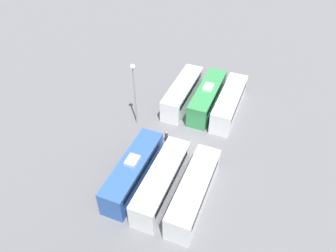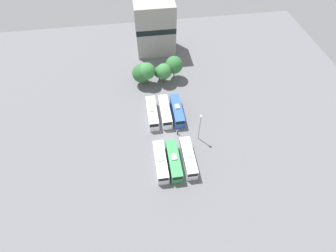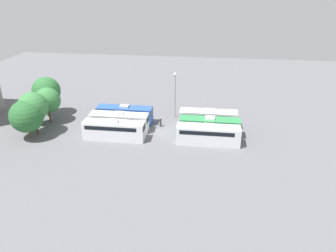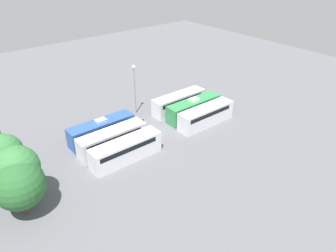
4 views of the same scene
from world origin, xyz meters
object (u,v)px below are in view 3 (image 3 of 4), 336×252
at_px(bus_5, 125,114).
at_px(tree_4, 46,91).
at_px(tree_2, 39,108).
at_px(tree_3, 47,100).
at_px(tree_0, 26,116).
at_px(light_pole, 175,88).
at_px(bus_0, 208,134).
at_px(tree_1, 33,107).
at_px(bus_4, 119,121).
at_px(worker_person, 161,122).
at_px(bus_2, 208,118).
at_px(bus_1, 209,126).
at_px(bus_3, 114,130).

relative_size(bus_5, tree_4, 1.35).
xyz_separation_m(tree_2, tree_3, (1.29, -1.16, 1.01)).
bearing_deg(tree_0, light_pole, -61.82).
bearing_deg(bus_0, tree_1, 90.48).
height_order(bus_4, worker_person, bus_4).
bearing_deg(bus_2, tree_0, 105.93).
bearing_deg(bus_1, bus_4, 89.60).
bearing_deg(light_pole, tree_1, 115.39).
height_order(bus_5, tree_2, tree_2).
height_order(light_pole, tree_1, light_pole).
xyz_separation_m(bus_4, bus_5, (3.31, -0.15, 0.00)).
relative_size(worker_person, tree_0, 0.26).
xyz_separation_m(bus_2, bus_3, (-6.82, 15.41, 0.00)).
xyz_separation_m(bus_3, bus_5, (6.77, -0.10, 0.00)).
distance_m(worker_person, tree_3, 20.93).
bearing_deg(bus_1, tree_1, 96.46).
bearing_deg(bus_5, bus_2, -89.79).
bearing_deg(tree_1, bus_2, -76.83).
xyz_separation_m(bus_4, light_pole, (7.31, -9.03, 4.15)).
bearing_deg(light_pole, tree_3, 104.04).
relative_size(tree_1, tree_3, 1.13).
distance_m(bus_0, worker_person, 10.25).
xyz_separation_m(bus_3, worker_person, (5.78, -6.95, -0.86)).
xyz_separation_m(bus_4, tree_3, (1.64, 13.63, 2.63)).
bearing_deg(bus_2, bus_5, 90.21).
xyz_separation_m(light_pole, tree_2, (-6.96, 23.83, -2.53)).
bearing_deg(tree_4, light_pole, -84.55).
bearing_deg(bus_2, tree_3, 93.40).
height_order(bus_2, tree_0, tree_0).
xyz_separation_m(light_pole, tree_0, (-12.36, 23.07, -1.85)).
relative_size(light_pole, tree_1, 1.16).
distance_m(bus_3, tree_4, 17.89).
bearing_deg(tree_3, tree_0, 176.52).
relative_size(bus_1, bus_4, 1.00).
bearing_deg(bus_3, tree_2, 75.60).
distance_m(bus_1, tree_0, 30.29).
bearing_deg(tree_0, tree_3, -3.48).
distance_m(bus_0, bus_4, 15.91).
relative_size(worker_person, tree_1, 0.23).
bearing_deg(tree_2, light_pole, -73.72).
bearing_deg(worker_person, bus_3, 129.79).
bearing_deg(tree_2, bus_1, -90.86).
bearing_deg(worker_person, bus_0, -122.65).
bearing_deg(bus_4, tree_2, 88.65).
distance_m(bus_2, bus_3, 16.85).
bearing_deg(tree_1, bus_4, -75.84).
distance_m(bus_1, bus_4, 15.75).
bearing_deg(light_pole, tree_4, 95.45).
distance_m(tree_0, tree_1, 1.98).
bearing_deg(bus_3, bus_5, -0.89).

